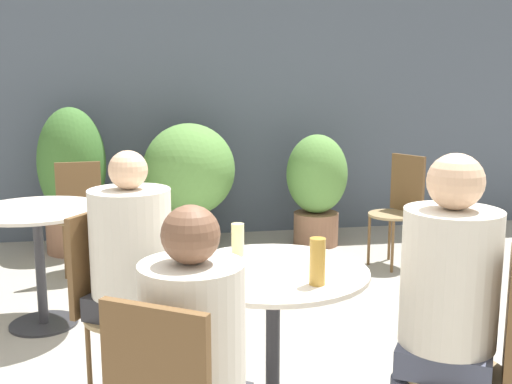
% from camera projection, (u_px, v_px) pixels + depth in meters
% --- Properties ---
extents(storefront_wall, '(10.00, 0.06, 3.00)m').
position_uv_depth(storefront_wall, '(192.00, 83.00, 5.78)').
color(storefront_wall, '#4C5666').
rests_on(storefront_wall, ground_plane).
extents(cafe_table_near, '(0.79, 0.79, 0.75)m').
position_uv_depth(cafe_table_near, '(273.00, 309.00, 2.48)').
color(cafe_table_near, '#2D2D33').
rests_on(cafe_table_near, ground_plane).
extents(cafe_table_far, '(0.82, 0.82, 0.75)m').
position_uv_depth(cafe_table_far, '(38.00, 234.00, 3.67)').
color(cafe_table_far, '#2D2D33').
rests_on(cafe_table_far, ground_plane).
extents(bistro_chair_0, '(0.44, 0.44, 0.92)m').
position_uv_depth(bistro_chair_0, '(109.00, 291.00, 2.80)').
color(bistro_chair_0, '#997F56').
rests_on(bistro_chair_0, ground_plane).
extents(bistro_chair_2, '(0.44, 0.44, 0.92)m').
position_uv_depth(bistro_chair_2, '(484.00, 351.00, 2.18)').
color(bistro_chair_2, '#997F56').
rests_on(bistro_chair_2, ground_plane).
extents(bistro_chair_3, '(0.39, 0.40, 0.92)m').
position_uv_depth(bistro_chair_3, '(80.00, 209.00, 4.63)').
color(bistro_chair_3, '#997F56').
rests_on(bistro_chair_3, ground_plane).
extents(bistro_chair_4, '(0.44, 0.43, 0.92)m').
position_uv_depth(bistro_chair_4, '(400.00, 201.00, 4.94)').
color(bistro_chair_4, '#997F56').
rests_on(bistro_chair_4, ground_plane).
extents(seated_person_0, '(0.46, 0.45, 1.21)m').
position_uv_depth(seated_person_0, '(134.00, 260.00, 2.71)').
color(seated_person_0, '#2D2D33').
rests_on(seated_person_0, ground_plane).
extents(seated_person_1, '(0.40, 0.41, 1.15)m').
position_uv_depth(seated_person_1, '(195.00, 351.00, 1.85)').
color(seated_person_1, '#2D2D33').
rests_on(seated_person_1, ground_plane).
extents(seated_person_2, '(0.44, 0.43, 1.26)m').
position_uv_depth(seated_person_2, '(445.00, 294.00, 2.20)').
color(seated_person_2, '#42475B').
rests_on(seated_person_2, ground_plane).
extents(beer_glass_0, '(0.06, 0.06, 0.18)m').
position_uv_depth(beer_glass_0, '(317.00, 262.00, 2.25)').
color(beer_glass_0, '#B28433').
rests_on(beer_glass_0, cafe_table_near).
extents(beer_glass_1, '(0.06, 0.06, 0.15)m').
position_uv_depth(beer_glass_1, '(238.00, 240.00, 2.63)').
color(beer_glass_1, beige).
rests_on(beer_glass_1, cafe_table_near).
extents(potted_plant_0, '(0.59, 0.59, 1.29)m').
position_uv_depth(potted_plant_0, '(73.00, 177.00, 5.30)').
color(potted_plant_0, '#93664C').
rests_on(potted_plant_0, ground_plane).
extents(potted_plant_1, '(0.83, 0.83, 1.14)m').
position_uv_depth(potted_plant_1, '(189.00, 174.00, 5.41)').
color(potted_plant_1, '#47423D').
rests_on(potted_plant_1, ground_plane).
extents(potted_plant_2, '(0.57, 0.57, 1.04)m').
position_uv_depth(potted_plant_2, '(317.00, 184.00, 5.54)').
color(potted_plant_2, '#93664C').
rests_on(potted_plant_2, ground_plane).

